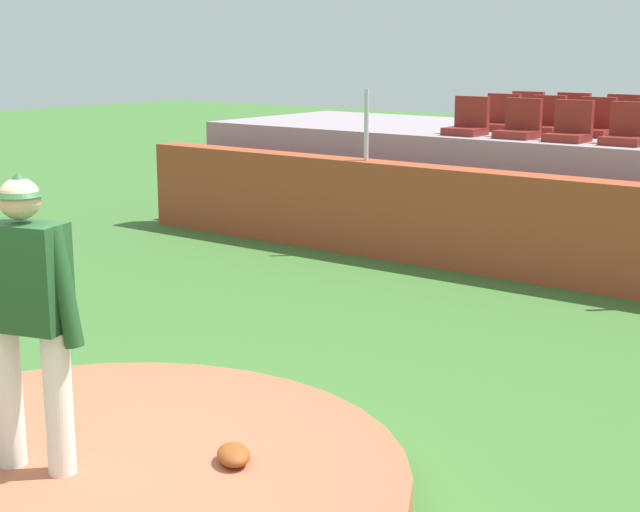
# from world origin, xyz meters

# --- Properties ---
(ground_plane) EXTENTS (60.00, 60.00, 0.00)m
(ground_plane) POSITION_xyz_m (0.00, 0.00, 0.00)
(ground_plane) COLOR #3B6A2D
(pitchers_mound) EXTENTS (3.98, 3.98, 0.19)m
(pitchers_mound) POSITION_xyz_m (0.00, 0.00, 0.09)
(pitchers_mound) COLOR #A95A3E
(pitchers_mound) RESTS_ON ground_plane
(pitcher) EXTENTS (0.77, 0.40, 1.79)m
(pitcher) POSITION_xyz_m (-0.23, -0.14, 1.23)
(pitcher) COLOR silver
(pitcher) RESTS_ON pitchers_mound
(fielding_glove) EXTENTS (0.36, 0.34, 0.11)m
(fielding_glove) POSITION_xyz_m (0.67, 0.62, 0.24)
(fielding_glove) COLOR brown
(fielding_glove) RESTS_ON pitchers_mound
(brick_barrier) EXTENTS (12.59, 0.40, 1.22)m
(brick_barrier) POSITION_xyz_m (0.00, 6.76, 0.61)
(brick_barrier) COLOR #A64327
(brick_barrier) RESTS_ON ground_plane
(fence_post_left) EXTENTS (0.06, 0.06, 0.91)m
(fence_post_left) POSITION_xyz_m (-2.61, 6.76, 1.68)
(fence_post_left) COLOR silver
(fence_post_left) RESTS_ON brick_barrier
(bleacher_platform) EXTENTS (12.08, 3.10, 1.51)m
(bleacher_platform) POSITION_xyz_m (0.00, 8.93, 0.76)
(bleacher_platform) COLOR gray
(bleacher_platform) RESTS_ON ground_plane
(stadium_chair_0) EXTENTS (0.48, 0.44, 0.50)m
(stadium_chair_0) POSITION_xyz_m (-1.77, 7.89, 1.67)
(stadium_chair_0) COLOR maroon
(stadium_chair_0) RESTS_ON bleacher_platform
(stadium_chair_1) EXTENTS (0.48, 0.44, 0.50)m
(stadium_chair_1) POSITION_xyz_m (-1.04, 7.92, 1.67)
(stadium_chair_1) COLOR maroon
(stadium_chair_1) RESTS_ON bleacher_platform
(stadium_chair_2) EXTENTS (0.48, 0.44, 0.50)m
(stadium_chair_2) POSITION_xyz_m (-0.35, 7.90, 1.67)
(stadium_chair_2) COLOR maroon
(stadium_chair_2) RESTS_ON bleacher_platform
(stadium_chair_3) EXTENTS (0.48, 0.44, 0.50)m
(stadium_chair_3) POSITION_xyz_m (0.34, 7.93, 1.67)
(stadium_chair_3) COLOR maroon
(stadium_chair_3) RESTS_ON bleacher_platform
(stadium_chair_6) EXTENTS (0.48, 0.44, 0.50)m
(stadium_chair_6) POSITION_xyz_m (-1.74, 8.76, 1.67)
(stadium_chair_6) COLOR maroon
(stadium_chair_6) RESTS_ON bleacher_platform
(stadium_chair_7) EXTENTS (0.48, 0.44, 0.50)m
(stadium_chair_7) POSITION_xyz_m (-1.06, 8.73, 1.67)
(stadium_chair_7) COLOR maroon
(stadium_chair_7) RESTS_ON bleacher_platform
(stadium_chair_8) EXTENTS (0.48, 0.44, 0.50)m
(stadium_chair_8) POSITION_xyz_m (-0.37, 8.72, 1.67)
(stadium_chair_8) COLOR maroon
(stadium_chair_8) RESTS_ON bleacher_platform
(stadium_chair_12) EXTENTS (0.48, 0.44, 0.50)m
(stadium_chair_12) POSITION_xyz_m (-1.75, 9.53, 1.67)
(stadium_chair_12) COLOR maroon
(stadium_chair_12) RESTS_ON bleacher_platform
(stadium_chair_13) EXTENTS (0.48, 0.44, 0.50)m
(stadium_chair_13) POSITION_xyz_m (-1.07, 9.58, 1.67)
(stadium_chair_13) COLOR maroon
(stadium_chair_13) RESTS_ON bleacher_platform
(stadium_chair_14) EXTENTS (0.48, 0.44, 0.50)m
(stadium_chair_14) POSITION_xyz_m (-0.33, 9.57, 1.67)
(stadium_chair_14) COLOR maroon
(stadium_chair_14) RESTS_ON bleacher_platform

